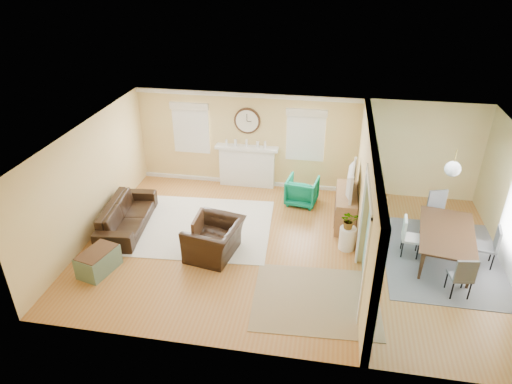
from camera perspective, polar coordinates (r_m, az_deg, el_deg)
floor at (r=10.14m, az=4.20°, el=-7.15°), size 9.00×9.00×0.00m
wall_back at (r=12.16m, az=5.94°, el=6.04°), size 9.00×0.02×2.60m
wall_front at (r=6.99m, az=1.85°, el=-12.51°), size 9.00×0.02×2.60m
wall_left at (r=10.76m, az=-20.10°, el=1.33°), size 0.02×6.00×2.60m
ceiling at (r=8.90m, az=4.78°, el=6.64°), size 9.00×6.00×0.02m
partition at (r=9.68m, az=13.58°, el=-0.34°), size 0.17×6.00×2.60m
fireplace at (r=12.50m, az=-1.13°, el=3.33°), size 1.70×0.30×1.17m
wall_clock at (r=12.11m, az=-1.11°, el=8.89°), size 0.70×0.07×0.70m
window_left at (r=12.54m, az=-8.16°, el=8.35°), size 1.05×0.13×1.42m
window_right at (r=11.98m, az=6.25°, el=7.53°), size 1.05×0.13×1.42m
pendant at (r=9.32m, az=23.38°, el=2.67°), size 0.30×0.30×0.55m
rug_cream at (r=10.94m, az=-6.56°, el=-4.31°), size 3.32×2.93×0.02m
rug_jute at (r=8.90m, az=7.50°, el=-13.16°), size 2.46×2.05×0.01m
rug_grey at (r=10.61m, az=22.35°, el=-7.69°), size 2.46×3.08×0.01m
sofa at (r=11.11m, az=-15.83°, el=-2.84°), size 1.10×2.29×0.65m
eames_chair at (r=9.79m, az=-5.21°, el=-5.91°), size 1.23×1.35×0.77m
green_chair at (r=11.76m, az=5.78°, el=0.15°), size 0.87×0.88×0.71m
trunk at (r=9.89m, az=-19.10°, el=-8.18°), size 0.70×0.94×0.48m
credenza at (r=11.07m, az=11.11°, el=-1.92°), size 0.49×1.43×0.80m
tv at (r=10.72m, az=11.37°, el=1.51°), size 0.25×1.19×0.68m
garden_stool at (r=10.20m, az=11.33°, el=-5.69°), size 0.36×0.36×0.52m
potted_plant at (r=9.95m, az=11.58°, el=-3.46°), size 0.40×0.36×0.41m
dining_table at (r=10.43m, az=22.68°, el=-6.19°), size 1.37×2.09×0.68m
dining_chair_n at (r=11.22m, az=21.99°, el=-2.09°), size 0.55×0.55×0.99m
dining_chair_s at (r=9.44m, az=24.27°, el=-9.08°), size 0.45×0.45×0.90m
dining_chair_w at (r=10.22m, az=18.90°, el=-5.03°), size 0.42×0.42×0.88m
dining_chair_e at (r=10.50m, az=26.89°, el=-5.73°), size 0.46×0.46×0.91m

